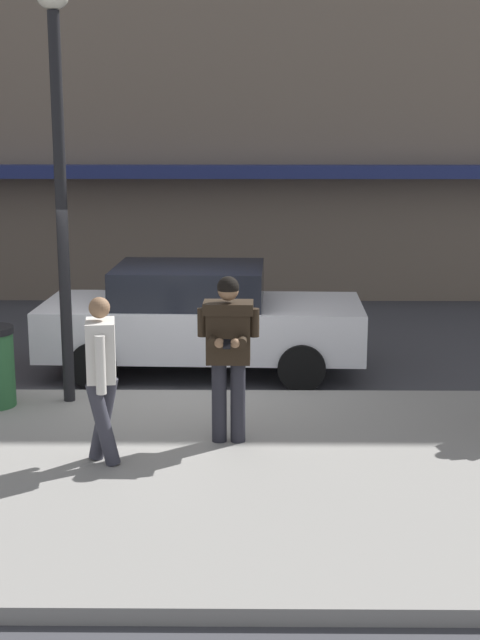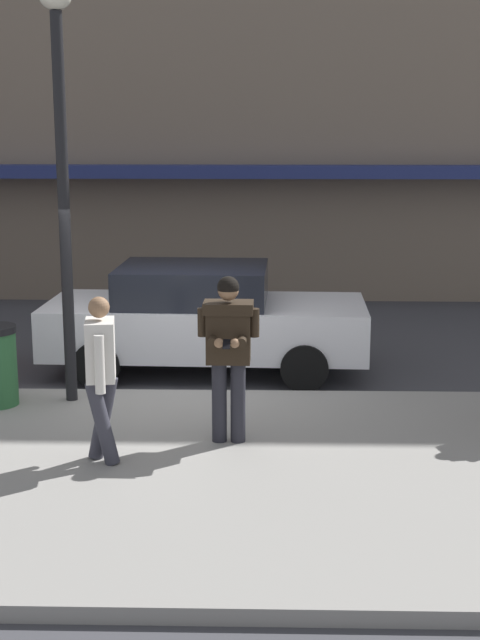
# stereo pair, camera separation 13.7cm
# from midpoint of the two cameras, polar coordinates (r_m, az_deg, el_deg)

# --- Properties ---
(ground_plane) EXTENTS (80.00, 80.00, 0.00)m
(ground_plane) POSITION_cam_midpoint_polar(r_m,az_deg,el_deg) (11.76, -5.12, -4.85)
(ground_plane) COLOR #3D3D42
(sidewalk) EXTENTS (32.00, 5.30, 0.14)m
(sidewalk) POSITION_cam_midpoint_polar(r_m,az_deg,el_deg) (9.00, -0.47, -9.84)
(sidewalk) COLOR gray
(sidewalk) RESTS_ON ground
(curb_paint_line) EXTENTS (28.00, 0.12, 0.01)m
(curb_paint_line) POSITION_cam_midpoint_polar(r_m,az_deg,el_deg) (11.75, -0.23, -4.80)
(curb_paint_line) COLOR silver
(curb_paint_line) RESTS_ON ground
(parked_sedan_mid) EXTENTS (4.56, 2.05, 1.54)m
(parked_sedan_mid) POSITION_cam_midpoint_polar(r_m,az_deg,el_deg) (12.66, -2.92, 0.12)
(parked_sedan_mid) COLOR silver
(parked_sedan_mid) RESTS_ON ground
(man_texting_on_phone) EXTENTS (0.65, 0.59, 1.81)m
(man_texting_on_phone) POSITION_cam_midpoint_polar(r_m,az_deg,el_deg) (9.35, -1.17, -1.37)
(man_texting_on_phone) COLOR #23232B
(man_texting_on_phone) RESTS_ON sidewalk
(pedestrian_in_light_coat) EXTENTS (0.37, 0.60, 1.70)m
(pedestrian_in_light_coat) POSITION_cam_midpoint_polar(r_m,az_deg,el_deg) (8.93, -9.29, -3.14)
(pedestrian_in_light_coat) COLOR #33333D
(pedestrian_in_light_coat) RESTS_ON sidewalk
(street_lamp_post) EXTENTS (0.36, 0.36, 4.88)m
(street_lamp_post) POSITION_cam_midpoint_polar(r_m,az_deg,el_deg) (10.78, -11.86, 10.35)
(street_lamp_post) COLOR black
(street_lamp_post) RESTS_ON sidewalk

